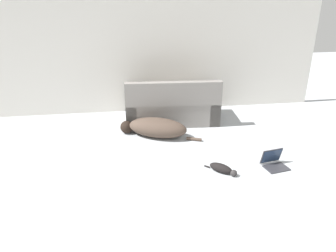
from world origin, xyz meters
TOP-DOWN VIEW (x-y plane):
  - wall_back at (0.00, 4.47)m, footprint 7.46×0.06m
  - couch at (0.53, 3.78)m, footprint 1.83×1.02m
  - dog at (0.13, 3.09)m, footprint 1.43×0.83m
  - cat at (0.95, 1.73)m, footprint 0.42×0.40m
  - laptop_open at (1.76, 1.81)m, footprint 0.39×0.37m

SIDE VIEW (x-z plane):
  - cat at x=0.95m, z-range 0.00..0.13m
  - laptop_open at x=1.76m, z-range -0.04..0.21m
  - dog at x=0.13m, z-range 0.00..0.34m
  - couch at x=0.53m, z-range -0.16..0.73m
  - wall_back at x=0.00m, z-range 0.00..2.44m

